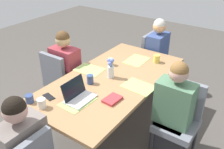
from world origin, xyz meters
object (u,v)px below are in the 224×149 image
(chair_near_left_mid, at_px, (180,116))
(coffee_mug_centre_right, at_px, (111,62))
(person_head_right_left_far, at_px, (156,59))
(coffee_mug_near_right, at_px, (157,59))
(phone_black, at_px, (49,97))
(person_near_left_mid, at_px, (172,116))
(dining_table, at_px, (112,83))
(coffee_mug_centre_left, at_px, (90,79))
(flower_vase, at_px, (111,68))
(coffee_mug_near_left, at_px, (42,103))
(chair_head_right_left_far, at_px, (154,58))
(book_red_cover, at_px, (112,99))
(laptop_head_left_right_near, at_px, (78,96))
(chair_far_left_near, at_px, (60,78))
(coffee_mug_far_left, at_px, (29,99))
(person_far_left_near, at_px, (67,75))

(chair_near_left_mid, height_order, coffee_mug_centre_right, chair_near_left_mid)
(person_head_right_left_far, xyz_separation_m, coffee_mug_near_right, (-0.57, -0.25, 0.29))
(coffee_mug_near_right, height_order, phone_black, coffee_mug_near_right)
(person_near_left_mid, distance_m, phone_black, 1.38)
(dining_table, height_order, coffee_mug_centre_left, coffee_mug_centre_left)
(flower_vase, bearing_deg, coffee_mug_near_left, 166.62)
(chair_head_right_left_far, bearing_deg, coffee_mug_centre_right, 172.16)
(dining_table, distance_m, phone_black, 0.80)
(chair_near_left_mid, relative_size, book_red_cover, 4.50)
(person_near_left_mid, height_order, book_red_cover, person_near_left_mid)
(person_head_right_left_far, height_order, laptop_head_left_right_near, person_head_right_left_far)
(flower_vase, bearing_deg, laptop_head_left_right_near, 178.91)
(chair_far_left_near, distance_m, coffee_mug_near_left, 1.10)
(book_red_cover, relative_size, phone_black, 1.33)
(coffee_mug_near_left, bearing_deg, dining_table, -15.02)
(chair_far_left_near, height_order, phone_black, chair_far_left_near)
(laptop_head_left_right_near, height_order, coffee_mug_far_left, laptop_head_left_right_near)
(dining_table, bearing_deg, book_red_cover, -144.79)
(dining_table, bearing_deg, person_near_left_mid, -88.20)
(coffee_mug_near_right, bearing_deg, chair_near_left_mid, -135.02)
(person_far_left_near, relative_size, book_red_cover, 5.97)
(chair_near_left_mid, relative_size, phone_black, 6.00)
(coffee_mug_centre_left, height_order, coffee_mug_far_left, coffee_mug_centre_left)
(coffee_mug_far_left, distance_m, phone_black, 0.20)
(phone_black, bearing_deg, flower_vase, -100.78)
(coffee_mug_far_left, xyz_separation_m, book_red_cover, (0.52, -0.69, -0.03))
(person_near_left_mid, relative_size, coffee_mug_far_left, 13.77)
(person_head_right_left_far, distance_m, book_red_cover, 1.71)
(coffee_mug_centre_right, xyz_separation_m, coffee_mug_far_left, (-1.19, 0.20, -0.01))
(chair_head_right_left_far, relative_size, book_red_cover, 4.50)
(person_far_left_near, bearing_deg, person_head_right_left_far, -33.13)
(coffee_mug_centre_right, relative_size, phone_black, 0.65)
(coffee_mug_near_left, xyz_separation_m, coffee_mug_centre_right, (1.18, -0.02, -0.00))
(dining_table, relative_size, coffee_mug_centre_right, 21.05)
(chair_far_left_near, height_order, laptop_head_left_right_near, laptop_head_left_right_near)
(chair_head_right_left_far, distance_m, coffee_mug_near_left, 2.26)
(chair_near_left_mid, height_order, phone_black, chair_near_left_mid)
(chair_far_left_near, relative_size, person_far_left_near, 0.75)
(person_head_right_left_far, distance_m, coffee_mug_near_right, 0.68)
(chair_near_left_mid, distance_m, person_head_right_left_far, 1.46)
(laptop_head_left_right_near, bearing_deg, coffee_mug_near_left, 147.55)
(person_far_left_near, relative_size, phone_black, 7.97)
(person_head_right_left_far, height_order, coffee_mug_centre_left, person_head_right_left_far)
(person_head_right_left_far, distance_m, coffee_mug_centre_right, 1.06)
(chair_head_right_left_far, bearing_deg, laptop_head_left_right_near, -178.95)
(coffee_mug_near_left, relative_size, coffee_mug_centre_right, 1.04)
(dining_table, bearing_deg, coffee_mug_centre_left, 150.85)
(person_far_left_near, relative_size, coffee_mug_far_left, 13.77)
(phone_black, bearing_deg, coffee_mug_far_left, 74.56)
(chair_near_left_mid, xyz_separation_m, person_head_right_left_far, (1.18, 0.86, 0.03))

